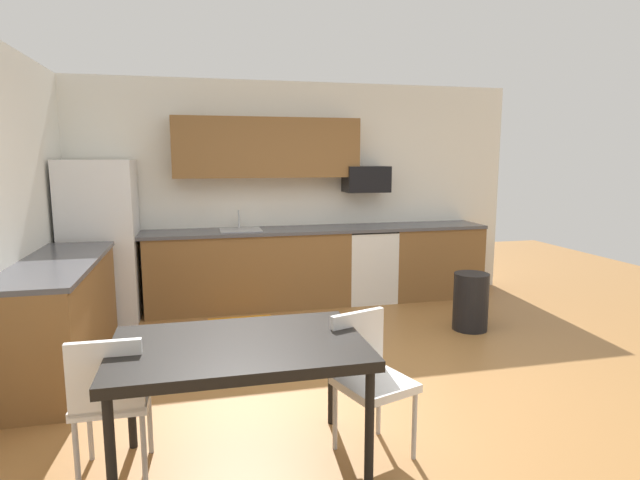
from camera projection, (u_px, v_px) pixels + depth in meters
name	position (u px, v px, depth m)	size (l,w,h in m)	color
ground_plane	(349.00, 381.00, 4.23)	(12.00, 12.00, 0.00)	#9E6B38
wall_back	(289.00, 193.00, 6.56)	(5.80, 0.10, 2.70)	white
cabinet_run_back	(249.00, 271.00, 6.24)	(2.38, 0.60, 0.90)	brown
cabinet_run_back_right	(432.00, 261.00, 6.78)	(1.17, 0.60, 0.90)	brown
cabinet_run_left	(60.00, 318.00, 4.40)	(0.60, 2.00, 0.90)	brown
countertop_back	(295.00, 230.00, 6.29)	(4.80, 0.64, 0.04)	#4C4C51
countertop_left	(56.00, 263.00, 4.32)	(0.64, 2.00, 0.04)	#4C4C51
upper_cabinets_back	(267.00, 148.00, 6.19)	(2.20, 0.34, 0.70)	brown
refrigerator	(101.00, 241.00, 5.72)	(0.76, 0.70, 1.76)	white
oven_range	(367.00, 264.00, 6.58)	(0.60, 0.60, 0.91)	white
microwave	(366.00, 179.00, 6.51)	(0.54, 0.36, 0.32)	black
sink_basin	(241.00, 235.00, 6.15)	(0.48, 0.40, 0.14)	#A5A8AD
sink_faucet	(239.00, 220.00, 6.30)	(0.02, 0.02, 0.24)	#B2B5BA
dining_table	(239.00, 353.00, 2.92)	(1.40, 0.90, 0.77)	black
chair_near_table	(368.00, 371.00, 3.17)	(0.51, 0.51, 0.85)	white
chair_far_side	(110.00, 395.00, 2.86)	(0.40, 0.40, 0.85)	white
trash_bin	(471.00, 302.00, 5.44)	(0.36, 0.36, 0.60)	black
floor_mat	(241.00, 324.00, 5.65)	(0.70, 0.50, 0.01)	orange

